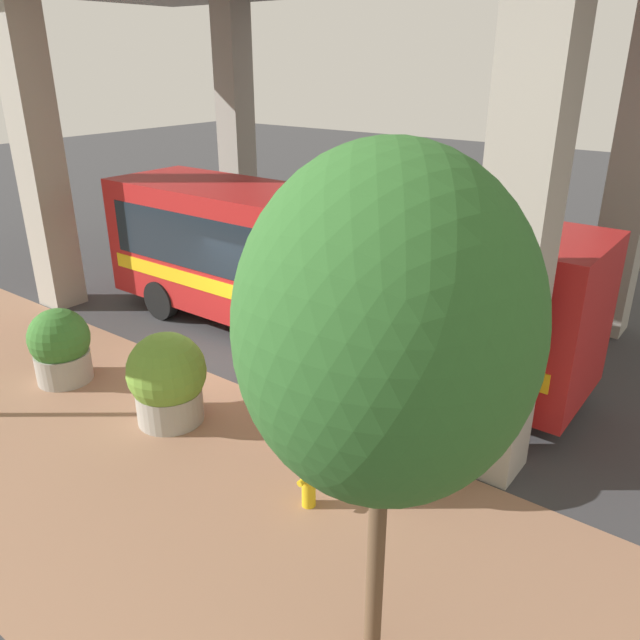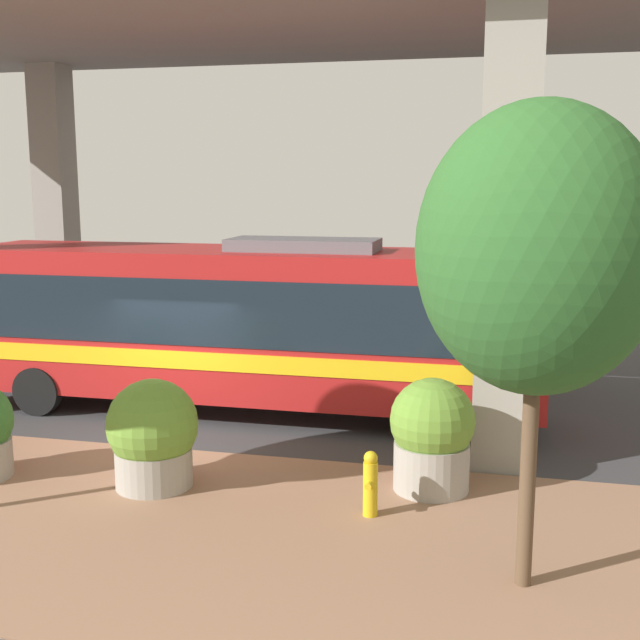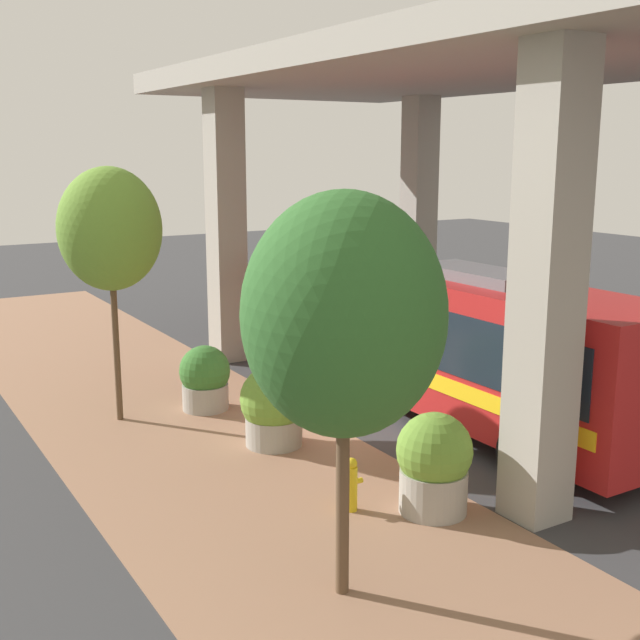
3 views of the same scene
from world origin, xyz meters
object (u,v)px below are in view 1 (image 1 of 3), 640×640
Objects in this scene: fire_hydrant at (309,479)px; planter_back at (168,380)px; street_tree_near at (386,329)px; planter_front at (61,347)px; bus at (319,264)px; planter_middle at (396,437)px.

fire_hydrant is 0.57× the size of planter_back.
street_tree_near reaches higher than fire_hydrant.
street_tree_near is (-1.60, -8.52, 3.22)m from planter_front.
street_tree_near reaches higher than planter_front.
planter_front is 0.91× the size of planter_back.
planter_back is 6.68m from street_tree_near.
planter_front is (0.07, 6.43, 0.28)m from fire_hydrant.
bus is at bearing 35.45° from fire_hydrant.
fire_hydrant is 1.46m from planter_middle.
fire_hydrant is 0.17× the size of street_tree_near.
planter_front is 2.96m from planter_back.
bus is 6.63× the size of planter_middle.
planter_front is at bearing 89.41° from fire_hydrant.
planter_middle reaches higher than planter_front.
planter_front is (-4.60, 3.11, -1.18)m from bus.
planter_middle is (-3.48, -4.08, -1.07)m from bus.
bus is 2.10× the size of street_tree_near.
planter_front is at bearing 145.93° from bus.
fire_hydrant is at bearing 53.73° from street_tree_near.
planter_middle is 1.03× the size of planter_back.
bus reaches higher than fire_hydrant.
bus reaches higher than planter_middle.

